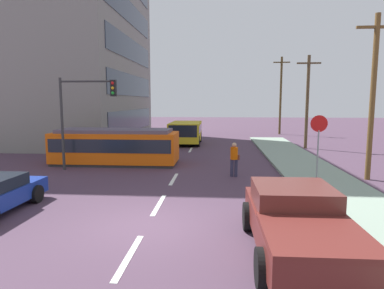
{
  "coord_description": "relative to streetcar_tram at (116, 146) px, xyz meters",
  "views": [
    {
      "loc": [
        2.07,
        -9.38,
        3.63
      ],
      "look_at": [
        0.61,
        9.28,
        1.24
      ],
      "focal_mm": 31.42,
      "sensor_mm": 36.0,
      "label": 1
    }
  ],
  "objects": [
    {
      "name": "ground_plane",
      "position": [
        3.91,
        0.35,
        -1.06
      ],
      "size": [
        120.0,
        120.0,
        0.0
      ],
      "primitive_type": "plane",
      "color": "#4A3446"
    },
    {
      "name": "sidewalk_curb_right",
      "position": [
        10.71,
        -3.65,
        -0.99
      ],
      "size": [
        3.2,
        36.0,
        0.14
      ],
      "primitive_type": "cube",
      "color": "gray",
      "rests_on": "ground"
    },
    {
      "name": "lane_stripe_0",
      "position": [
        3.91,
        -11.65,
        -1.06
      ],
      "size": [
        0.16,
        2.4,
        0.01
      ],
      "primitive_type": "cube",
      "color": "silver",
      "rests_on": "ground"
    },
    {
      "name": "lane_stripe_1",
      "position": [
        3.91,
        -7.65,
        -1.06
      ],
      "size": [
        0.16,
        2.4,
        0.01
      ],
      "primitive_type": "cube",
      "color": "silver",
      "rests_on": "ground"
    },
    {
      "name": "lane_stripe_2",
      "position": [
        3.91,
        -3.65,
        -1.06
      ],
      "size": [
        0.16,
        2.4,
        0.01
      ],
      "primitive_type": "cube",
      "color": "silver",
      "rests_on": "ground"
    },
    {
      "name": "lane_stripe_3",
      "position": [
        3.91,
        6.0,
        -1.06
      ],
      "size": [
        0.16,
        2.4,
        0.01
      ],
      "primitive_type": "cube",
      "color": "silver",
      "rests_on": "ground"
    },
    {
      "name": "lane_stripe_4",
      "position": [
        3.91,
        12.0,
        -1.06
      ],
      "size": [
        0.16,
        2.4,
        0.01
      ],
      "primitive_type": "cube",
      "color": "silver",
      "rests_on": "ground"
    },
    {
      "name": "corner_building",
      "position": [
        -9.18,
        11.87,
        10.14
      ],
      "size": [
        14.45,
        17.02,
        22.4
      ],
      "color": "gray",
      "rests_on": "ground"
    },
    {
      "name": "streetcar_tram",
      "position": [
        0.0,
        0.0,
        0.0
      ],
      "size": [
        7.19,
        2.57,
        2.05
      ],
      "color": "#EF5B0D",
      "rests_on": "ground"
    },
    {
      "name": "city_bus",
      "position": [
        3.19,
        9.58,
        0.01
      ],
      "size": [
        2.57,
        5.12,
        1.88
      ],
      "color": "gold",
      "rests_on": "ground"
    },
    {
      "name": "pedestrian_crossing",
      "position": [
        6.76,
        -2.85,
        -0.12
      ],
      "size": [
        0.46,
        0.36,
        1.67
      ],
      "color": "#302D45",
      "rests_on": "ground"
    },
    {
      "name": "pickup_truck_parked",
      "position": [
        7.87,
        -11.19,
        -0.26
      ],
      "size": [
        2.31,
        5.02,
        1.55
      ],
      "color": "maroon",
      "rests_on": "ground"
    },
    {
      "name": "stop_sign",
      "position": [
        10.55,
        -3.39,
        1.13
      ],
      "size": [
        0.76,
        0.07,
        2.88
      ],
      "color": "gray",
      "rests_on": "sidewalk_curb_right"
    },
    {
      "name": "traffic_light_mast",
      "position": [
        -1.03,
        -1.93,
        2.37
      ],
      "size": [
        3.03,
        0.33,
        4.87
      ],
      "color": "#333333",
      "rests_on": "ground"
    },
    {
      "name": "utility_pole_near",
      "position": [
        12.98,
        -3.0,
        2.87
      ],
      "size": [
        1.8,
        0.24,
        7.52
      ],
      "color": "brown",
      "rests_on": "ground"
    },
    {
      "name": "utility_pole_mid",
      "position": [
        12.81,
        7.7,
        2.68
      ],
      "size": [
        1.8,
        0.24,
        7.14
      ],
      "color": "brown",
      "rests_on": "ground"
    },
    {
      "name": "utility_pole_far",
      "position": [
        12.85,
        19.25,
        3.38
      ],
      "size": [
        1.8,
        0.24,
        8.52
      ],
      "color": "brown",
      "rests_on": "ground"
    }
  ]
}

